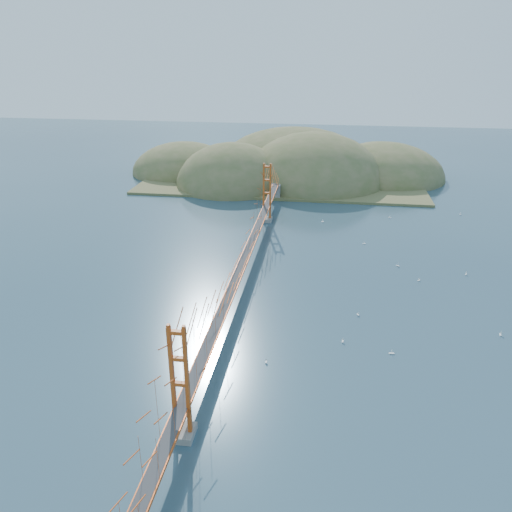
# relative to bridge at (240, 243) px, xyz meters

# --- Properties ---
(ground) EXTENTS (320.00, 320.00, 0.00)m
(ground) POSITION_rel_bridge_xyz_m (0.00, -0.18, -7.01)
(ground) COLOR #2D495A
(ground) RESTS_ON ground
(bridge) EXTENTS (2.20, 94.40, 12.00)m
(bridge) POSITION_rel_bridge_xyz_m (0.00, 0.00, 0.00)
(bridge) COLOR gray
(bridge) RESTS_ON ground
(far_headlands) EXTENTS (84.00, 58.00, 25.00)m
(far_headlands) POSITION_rel_bridge_xyz_m (2.21, 68.33, -7.01)
(far_headlands) COLOR olive
(far_headlands) RESTS_ON ground
(sailboat_16) EXTENTS (0.66, 0.66, 0.69)m
(sailboat_16) POSITION_rel_bridge_xyz_m (23.57, 11.14, -6.86)
(sailboat_16) COLOR white
(sailboat_16) RESTS_ON ground
(sailboat_12) EXTENTS (0.56, 0.52, 0.63)m
(sailboat_12) POSITION_rel_bridge_xyz_m (18.71, 20.04, -6.86)
(sailboat_12) COLOR white
(sailboat_12) RESTS_ON ground
(sailboat_15) EXTENTS (0.52, 0.54, 0.61)m
(sailboat_15) POSITION_rel_bridge_xyz_m (39.38, 39.66, -6.87)
(sailboat_15) COLOR white
(sailboat_15) RESTS_ON ground
(sailboat_3) EXTENTS (0.67, 0.67, 0.71)m
(sailboat_3) POSITION_rel_bridge_xyz_m (11.10, 30.80, -6.85)
(sailboat_3) COLOR white
(sailboat_3) RESTS_ON ground
(sailboat_0) EXTENTS (0.50, 0.57, 0.66)m
(sailboat_0) POSITION_rel_bridge_xyz_m (14.54, -12.37, -6.86)
(sailboat_0) COLOR white
(sailboat_0) RESTS_ON ground
(sailboat_14) EXTENTS (0.49, 0.58, 0.66)m
(sailboat_14) POSITION_rel_bridge_xyz_m (33.70, -8.05, -6.86)
(sailboat_14) COLOR white
(sailboat_14) RESTS_ON ground
(sailboat_2) EXTENTS (0.62, 0.52, 0.72)m
(sailboat_2) POSITION_rel_bridge_xyz_m (20.08, -14.09, -6.85)
(sailboat_2) COLOR white
(sailboat_2) RESTS_ON ground
(sailboat_10) EXTENTS (0.45, 0.54, 0.62)m
(sailboat_10) POSITION_rel_bridge_xyz_m (6.00, -17.85, -6.87)
(sailboat_10) COLOR white
(sailboat_10) RESTS_ON ground
(sailboat_4) EXTENTS (0.60, 0.60, 0.63)m
(sailboat_4) POSITION_rel_bridge_xyz_m (26.10, 6.13, -6.86)
(sailboat_4) COLOR white
(sailboat_4) RESTS_ON ground
(sailboat_1) EXTENTS (0.51, 0.51, 0.58)m
(sailboat_1) POSITION_rel_bridge_xyz_m (16.61, -5.62, -6.87)
(sailboat_1) COLOR white
(sailboat_1) RESTS_ON ground
(sailboat_7) EXTENTS (0.63, 0.63, 0.67)m
(sailboat_7) POSITION_rel_bridge_xyz_m (24.62, 35.47, -6.86)
(sailboat_7) COLOR white
(sailboat_7) RESTS_ON ground
(sailboat_extra_0) EXTENTS (0.60, 0.60, 0.66)m
(sailboat_extra_0) POSITION_rel_bridge_xyz_m (33.62, 9.38, -6.86)
(sailboat_extra_0) COLOR white
(sailboat_extra_0) RESTS_ON ground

